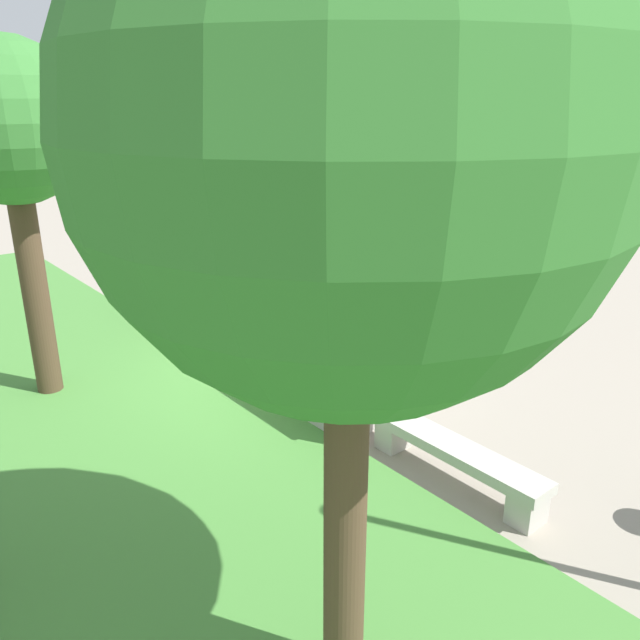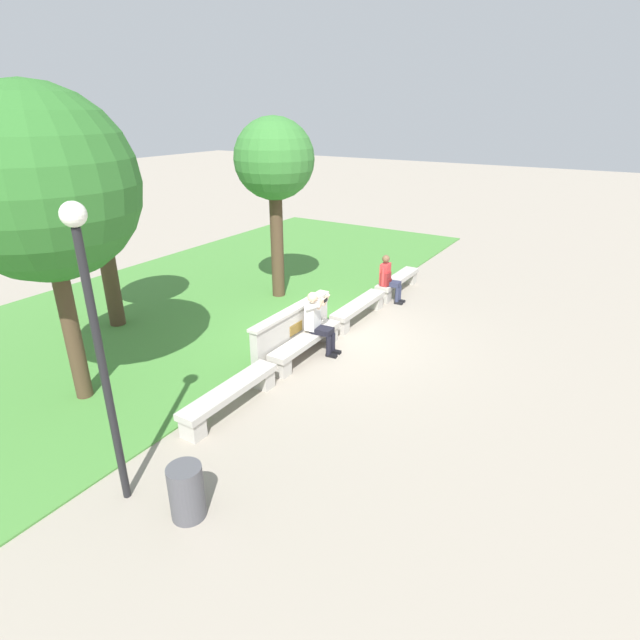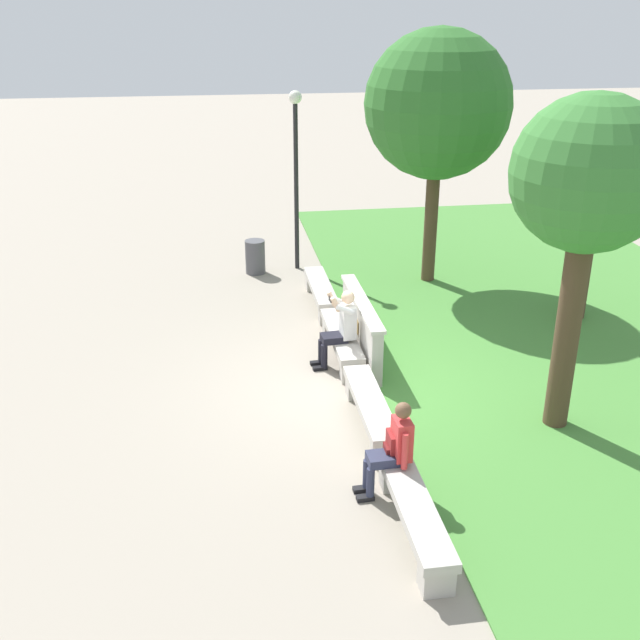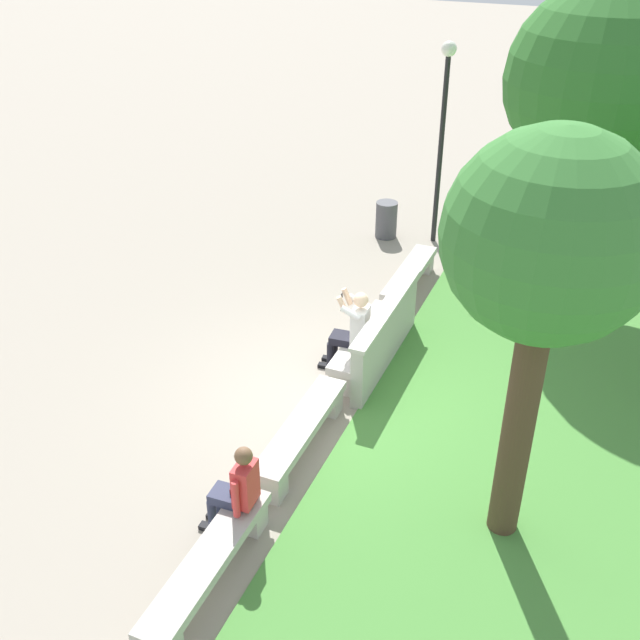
{
  "view_description": "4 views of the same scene",
  "coord_description": "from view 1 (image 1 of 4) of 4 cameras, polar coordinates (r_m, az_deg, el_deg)",
  "views": [
    {
      "loc": [
        -7.08,
        4.77,
        3.9
      ],
      "look_at": [
        -0.84,
        -0.35,
        1.03
      ],
      "focal_mm": 35.0,
      "sensor_mm": 36.0,
      "label": 1
    },
    {
      "loc": [
        -8.95,
        -5.15,
        4.79
      ],
      "look_at": [
        -0.92,
        -0.19,
        0.78
      ],
      "focal_mm": 28.0,
      "sensor_mm": 36.0,
      "label": 2
    },
    {
      "loc": [
        10.24,
        -2.09,
        5.65
      ],
      "look_at": [
        -0.37,
        -0.49,
        1.05
      ],
      "focal_mm": 42.0,
      "sensor_mm": 36.0,
      "label": 3
    },
    {
      "loc": [
        8.0,
        3.14,
        6.42
      ],
      "look_at": [
        -0.5,
        -0.45,
        0.95
      ],
      "focal_mm": 42.0,
      "sensor_mm": 36.0,
      "label": 4
    }
  ],
  "objects": [
    {
      "name": "bench_main",
      "position": [
        6.95,
        12.19,
        -12.09
      ],
      "size": [
        2.16,
        0.4,
        0.45
      ],
      "color": "#B7B2A8",
      "rests_on": "ground"
    },
    {
      "name": "bench_far",
      "position": [
        12.17,
        -14.48,
        1.77
      ],
      "size": [
        2.16,
        0.4,
        0.45
      ],
      "color": "#B7B2A8",
      "rests_on": "ground"
    },
    {
      "name": "tree_left_background",
      "position": [
        8.84,
        -26.54,
        15.38
      ],
      "size": [
        2.02,
        2.02,
        4.65
      ],
      "color": "#4C3826",
      "rests_on": "ground"
    },
    {
      "name": "person_photographer",
      "position": [
        8.51,
        -1.43,
        -2.25
      ],
      "size": [
        0.5,
        0.74,
        1.32
      ],
      "color": "black",
      "rests_on": "ground"
    },
    {
      "name": "ground_plane",
      "position": [
        9.38,
        -4.94,
        -5.05
      ],
      "size": [
        80.0,
        80.0,
        0.0
      ],
      "primitive_type": "plane",
      "color": "gray"
    },
    {
      "name": "tree_right_background",
      "position": [
        3.35,
        2.88,
        16.25
      ],
      "size": [
        2.96,
        2.96,
        5.21
      ],
      "color": "#4C3826",
      "rests_on": "ground"
    },
    {
      "name": "bench_mid",
      "position": [
        10.19,
        -8.75,
        -1.32
      ],
      "size": [
        2.16,
        0.4,
        0.45
      ],
      "color": "#B7B2A8",
      "rests_on": "ground"
    },
    {
      "name": "backrest_wall_with_plaque",
      "position": [
        8.12,
        -2.27,
        -5.08
      ],
      "size": [
        2.6,
        0.24,
        1.01
      ],
      "color": "#B7B2A8",
      "rests_on": "ground"
    },
    {
      "name": "person_distant",
      "position": [
        11.41,
        -12.62,
        2.66
      ],
      "size": [
        0.48,
        0.68,
        1.26
      ],
      "color": "black",
      "rests_on": "ground"
    },
    {
      "name": "bench_near",
      "position": [
        8.4,
        -0.4,
        -5.77
      ],
      "size": [
        2.16,
        0.4,
        0.45
      ],
      "color": "#B7B2A8",
      "rests_on": "ground"
    },
    {
      "name": "backpack",
      "position": [
        11.34,
        -12.64,
        2.31
      ],
      "size": [
        0.28,
        0.24,
        0.43
      ],
      "color": "maroon",
      "rests_on": "bench_far"
    }
  ]
}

